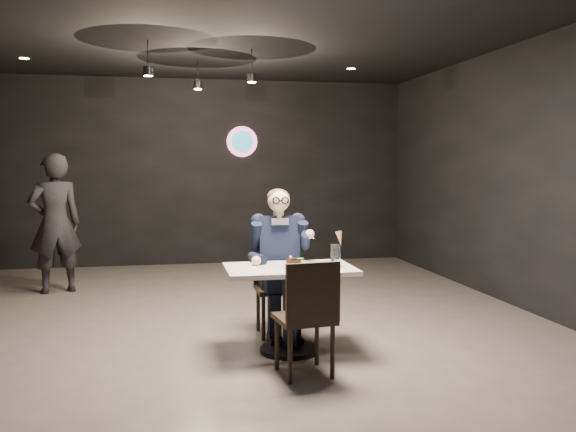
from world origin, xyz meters
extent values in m
plane|color=#6D625B|center=(0.00, 0.00, 0.00)|extent=(9.00, 9.00, 0.00)
cube|color=black|center=(0.00, 2.00, 2.88)|extent=(1.40, 1.20, 0.36)
cube|color=silver|center=(0.61, -0.43, 0.38)|extent=(1.10, 0.70, 0.75)
cube|color=black|center=(0.61, 0.12, 0.46)|extent=(0.42, 0.46, 0.92)
cube|color=black|center=(0.61, -1.00, 0.46)|extent=(0.47, 0.50, 0.92)
cube|color=black|center=(0.61, 0.12, 0.72)|extent=(0.60, 0.80, 1.44)
cylinder|color=white|center=(0.64, -0.49, 0.76)|extent=(0.20, 0.20, 0.01)
cube|color=black|center=(0.63, -0.54, 0.80)|extent=(0.12, 0.11, 0.07)
ellipsoid|color=#2E8D3C|center=(0.68, -0.56, 0.84)|extent=(0.06, 0.04, 0.01)
cylinder|color=silver|center=(1.01, -0.49, 0.85)|extent=(0.09, 0.09, 0.19)
cone|color=tan|center=(1.05, -0.48, 0.99)|extent=(0.07, 0.07, 0.12)
imported|color=black|center=(-1.82, 2.58, 0.88)|extent=(0.75, 0.62, 1.77)
camera|label=1|loc=(-0.41, -5.52, 1.63)|focal=38.00mm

